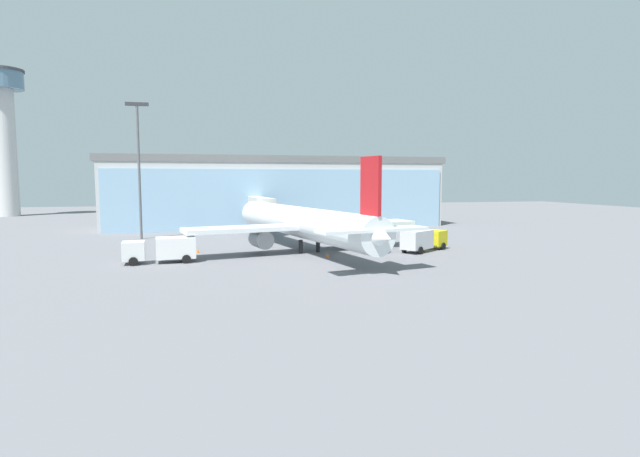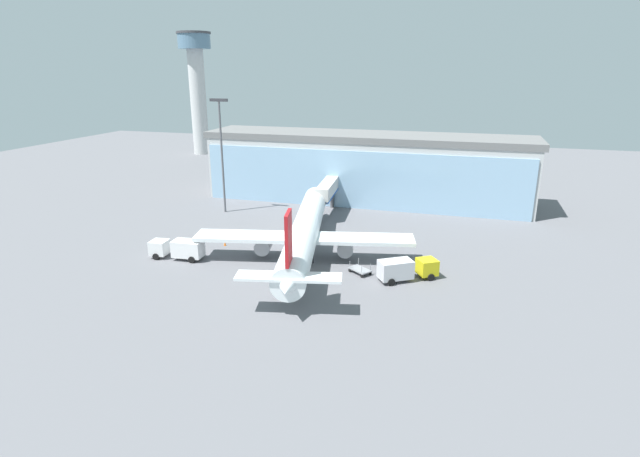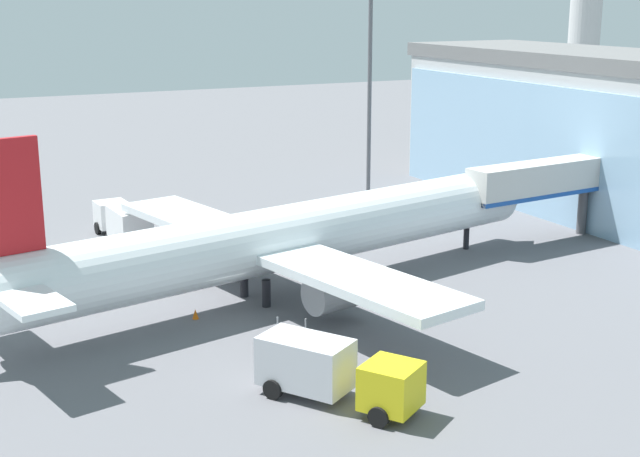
{
  "view_description": "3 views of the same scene",
  "coord_description": "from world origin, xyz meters",
  "px_view_note": "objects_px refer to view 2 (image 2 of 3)",
  "views": [
    {
      "loc": [
        -13.54,
        -55.06,
        8.68
      ],
      "look_at": [
        1.0,
        6.61,
        2.47
      ],
      "focal_mm": 28.0,
      "sensor_mm": 36.0,
      "label": 1
    },
    {
      "loc": [
        18.45,
        -55.86,
        24.54
      ],
      "look_at": [
        0.58,
        4.1,
        4.39
      ],
      "focal_mm": 28.0,
      "sensor_mm": 36.0,
      "label": 2
    },
    {
      "loc": [
        44.24,
        -15.56,
        17.06
      ],
      "look_at": [
        -1.39,
        6.76,
        3.85
      ],
      "focal_mm": 50.0,
      "sensor_mm": 36.0,
      "label": 3
    }
  ],
  "objects_px": {
    "airplane": "(305,233)",
    "catering_truck": "(179,248)",
    "control_tower": "(197,79)",
    "fuel_truck": "(406,269)",
    "safety_cone_wingtip": "(225,244)",
    "baggage_cart": "(360,270)",
    "jet_bridge": "(328,189)",
    "apron_light_mast": "(221,147)",
    "safety_cone_nose": "(302,273)"
  },
  "relations": [
    {
      "from": "airplane",
      "to": "catering_truck",
      "type": "xyz_separation_m",
      "value": [
        -16.01,
        -5.64,
        -1.96
      ]
    },
    {
      "from": "control_tower",
      "to": "fuel_truck",
      "type": "distance_m",
      "value": 106.88
    },
    {
      "from": "fuel_truck",
      "to": "safety_cone_wingtip",
      "type": "distance_m",
      "value": 27.16
    },
    {
      "from": "airplane",
      "to": "fuel_truck",
      "type": "bearing_deg",
      "value": -118.48
    },
    {
      "from": "airplane",
      "to": "fuel_truck",
      "type": "distance_m",
      "value": 14.9
    },
    {
      "from": "catering_truck",
      "to": "safety_cone_wingtip",
      "type": "height_order",
      "value": "catering_truck"
    },
    {
      "from": "baggage_cart",
      "to": "safety_cone_wingtip",
      "type": "height_order",
      "value": "baggage_cart"
    },
    {
      "from": "baggage_cart",
      "to": "airplane",
      "type": "bearing_deg",
      "value": 12.71
    },
    {
      "from": "jet_bridge",
      "to": "control_tower",
      "type": "xyz_separation_m",
      "value": [
        -54.17,
        52.18,
        17.04
      ]
    },
    {
      "from": "apron_light_mast",
      "to": "airplane",
      "type": "distance_m",
      "value": 28.04
    },
    {
      "from": "safety_cone_nose",
      "to": "safety_cone_wingtip",
      "type": "relative_size",
      "value": 1.0
    },
    {
      "from": "fuel_truck",
      "to": "airplane",
      "type": "bearing_deg",
      "value": 130.9
    },
    {
      "from": "apron_light_mast",
      "to": "fuel_truck",
      "type": "height_order",
      "value": "apron_light_mast"
    },
    {
      "from": "jet_bridge",
      "to": "catering_truck",
      "type": "distance_m",
      "value": 29.99
    },
    {
      "from": "apron_light_mast",
      "to": "catering_truck",
      "type": "height_order",
      "value": "apron_light_mast"
    },
    {
      "from": "control_tower",
      "to": "safety_cone_nose",
      "type": "bearing_deg",
      "value": -53.59
    },
    {
      "from": "catering_truck",
      "to": "safety_cone_nose",
      "type": "relative_size",
      "value": 13.52
    },
    {
      "from": "jet_bridge",
      "to": "fuel_truck",
      "type": "relative_size",
      "value": 1.68
    },
    {
      "from": "jet_bridge",
      "to": "catering_truck",
      "type": "bearing_deg",
      "value": 147.61
    },
    {
      "from": "airplane",
      "to": "jet_bridge",
      "type": "bearing_deg",
      "value": -5.27
    },
    {
      "from": "safety_cone_nose",
      "to": "safety_cone_wingtip",
      "type": "distance_m",
      "value": 15.82
    },
    {
      "from": "jet_bridge",
      "to": "fuel_truck",
      "type": "height_order",
      "value": "jet_bridge"
    },
    {
      "from": "control_tower",
      "to": "safety_cone_wingtip",
      "type": "distance_m",
      "value": 87.52
    },
    {
      "from": "jet_bridge",
      "to": "safety_cone_nose",
      "type": "bearing_deg",
      "value": -176.69
    },
    {
      "from": "safety_cone_wingtip",
      "to": "safety_cone_nose",
      "type": "bearing_deg",
      "value": -26.14
    },
    {
      "from": "safety_cone_nose",
      "to": "baggage_cart",
      "type": "bearing_deg",
      "value": 20.11
    },
    {
      "from": "airplane",
      "to": "safety_cone_wingtip",
      "type": "xyz_separation_m",
      "value": [
        -12.49,
        0.83,
        -3.15
      ]
    },
    {
      "from": "jet_bridge",
      "to": "apron_light_mast",
      "type": "distance_m",
      "value": 19.78
    },
    {
      "from": "catering_truck",
      "to": "safety_cone_nose",
      "type": "distance_m",
      "value": 17.76
    },
    {
      "from": "control_tower",
      "to": "baggage_cart",
      "type": "xyz_separation_m",
      "value": [
        65.3,
        -76.91,
        -20.99
      ]
    },
    {
      "from": "apron_light_mast",
      "to": "safety_cone_nose",
      "type": "bearing_deg",
      "value": -46.08
    },
    {
      "from": "control_tower",
      "to": "apron_light_mast",
      "type": "relative_size",
      "value": 1.74
    },
    {
      "from": "safety_cone_nose",
      "to": "safety_cone_wingtip",
      "type": "height_order",
      "value": "same"
    },
    {
      "from": "control_tower",
      "to": "catering_truck",
      "type": "relative_size",
      "value": 4.62
    },
    {
      "from": "control_tower",
      "to": "apron_light_mast",
      "type": "bearing_deg",
      "value": -57.21
    },
    {
      "from": "apron_light_mast",
      "to": "safety_cone_nose",
      "type": "height_order",
      "value": "apron_light_mast"
    },
    {
      "from": "control_tower",
      "to": "baggage_cart",
      "type": "distance_m",
      "value": 103.05
    },
    {
      "from": "control_tower",
      "to": "catering_truck",
      "type": "distance_m",
      "value": 91.05
    },
    {
      "from": "airplane",
      "to": "catering_truck",
      "type": "height_order",
      "value": "airplane"
    },
    {
      "from": "jet_bridge",
      "to": "airplane",
      "type": "distance_m",
      "value": 21.25
    },
    {
      "from": "jet_bridge",
      "to": "safety_cone_nose",
      "type": "height_order",
      "value": "jet_bridge"
    },
    {
      "from": "safety_cone_nose",
      "to": "jet_bridge",
      "type": "bearing_deg",
      "value": 99.14
    },
    {
      "from": "fuel_truck",
      "to": "apron_light_mast",
      "type": "bearing_deg",
      "value": 115.64
    },
    {
      "from": "apron_light_mast",
      "to": "fuel_truck",
      "type": "bearing_deg",
      "value": -31.25
    },
    {
      "from": "apron_light_mast",
      "to": "safety_cone_wingtip",
      "type": "bearing_deg",
      "value": -63.31
    },
    {
      "from": "jet_bridge",
      "to": "control_tower",
      "type": "height_order",
      "value": "control_tower"
    },
    {
      "from": "apron_light_mast",
      "to": "catering_truck",
      "type": "relative_size",
      "value": 2.65
    },
    {
      "from": "baggage_cart",
      "to": "apron_light_mast",
      "type": "bearing_deg",
      "value": 0.66
    },
    {
      "from": "safety_cone_nose",
      "to": "safety_cone_wingtip",
      "type": "bearing_deg",
      "value": 153.86
    },
    {
      "from": "safety_cone_wingtip",
      "to": "baggage_cart",
      "type": "bearing_deg",
      "value": -12.1
    }
  ]
}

